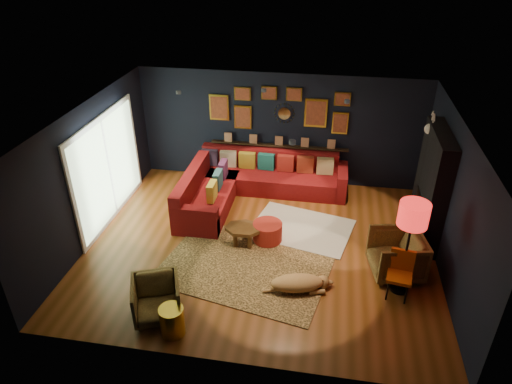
% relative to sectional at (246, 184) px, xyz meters
% --- Properties ---
extents(floor, '(6.50, 6.50, 0.00)m').
position_rel_sectional_xyz_m(floor, '(0.61, -1.81, -0.32)').
color(floor, brown).
rests_on(floor, ground).
extents(room_walls, '(6.50, 6.50, 6.50)m').
position_rel_sectional_xyz_m(room_walls, '(0.61, -1.81, 1.27)').
color(room_walls, black).
rests_on(room_walls, ground).
extents(sectional, '(3.41, 2.69, 0.86)m').
position_rel_sectional_xyz_m(sectional, '(0.00, 0.00, 0.00)').
color(sectional, maroon).
rests_on(sectional, ground).
extents(ledge, '(3.20, 0.12, 0.04)m').
position_rel_sectional_xyz_m(ledge, '(0.61, 0.87, 0.60)').
color(ledge, black).
rests_on(ledge, room_walls).
extents(gallery_wall, '(3.15, 0.04, 1.02)m').
position_rel_sectional_xyz_m(gallery_wall, '(0.60, 0.91, 1.48)').
color(gallery_wall, gold).
rests_on(gallery_wall, room_walls).
extents(sunburst_mirror, '(0.47, 0.16, 0.47)m').
position_rel_sectional_xyz_m(sunburst_mirror, '(0.71, 0.91, 1.38)').
color(sunburst_mirror, silver).
rests_on(sunburst_mirror, room_walls).
extents(fireplace, '(0.31, 1.60, 2.20)m').
position_rel_sectional_xyz_m(fireplace, '(3.71, -0.91, 0.70)').
color(fireplace, black).
rests_on(fireplace, ground).
extents(deer_head, '(0.50, 0.28, 0.45)m').
position_rel_sectional_xyz_m(deer_head, '(3.75, -0.41, 1.73)').
color(deer_head, white).
rests_on(deer_head, fireplace).
extents(sliding_door, '(0.06, 2.80, 2.20)m').
position_rel_sectional_xyz_m(sliding_door, '(-2.60, -1.21, 0.78)').
color(sliding_door, white).
rests_on(sliding_door, ground).
extents(ceiling_spots, '(3.30, 2.50, 0.06)m').
position_rel_sectional_xyz_m(ceiling_spots, '(0.61, -1.01, 2.24)').
color(ceiling_spots, black).
rests_on(ceiling_spots, room_walls).
extents(shag_rug, '(2.21, 1.82, 0.03)m').
position_rel_sectional_xyz_m(shag_rug, '(1.35, -1.10, -0.31)').
color(shag_rug, silver).
rests_on(shag_rug, ground).
extents(leopard_rug, '(3.27, 2.63, 0.02)m').
position_rel_sectional_xyz_m(leopard_rug, '(0.46, -2.47, -0.31)').
color(leopard_rug, tan).
rests_on(leopard_rug, ground).
extents(coffee_table, '(0.74, 0.56, 0.36)m').
position_rel_sectional_xyz_m(coffee_table, '(0.29, -1.79, -0.01)').
color(coffee_table, '#553718').
rests_on(coffee_table, shag_rug).
extents(pouf, '(0.57, 0.57, 0.37)m').
position_rel_sectional_xyz_m(pouf, '(0.73, -1.61, -0.11)').
color(pouf, maroon).
rests_on(pouf, shag_rug).
extents(armchair_left, '(0.91, 0.88, 0.73)m').
position_rel_sectional_xyz_m(armchair_left, '(-0.68, -3.86, 0.04)').
color(armchair_left, '#B89344').
rests_on(armchair_left, ground).
extents(armchair_right, '(0.94, 0.98, 0.87)m').
position_rel_sectional_xyz_m(armchair_right, '(3.06, -2.19, 0.11)').
color(armchair_right, '#B89344').
rests_on(armchair_right, ground).
extents(gold_stool, '(0.37, 0.37, 0.47)m').
position_rel_sectional_xyz_m(gold_stool, '(-0.33, -4.16, -0.09)').
color(gold_stool, gold).
rests_on(gold_stool, ground).
extents(orange_chair, '(0.45, 0.45, 0.83)m').
position_rel_sectional_xyz_m(orange_chair, '(3.06, -2.72, 0.16)').
color(orange_chair, black).
rests_on(orange_chair, ground).
extents(floor_lamp, '(0.47, 0.47, 1.71)m').
position_rel_sectional_xyz_m(floor_lamp, '(3.11, -2.62, 1.12)').
color(floor_lamp, black).
rests_on(floor_lamp, ground).
extents(dog, '(1.32, 0.86, 0.38)m').
position_rel_sectional_xyz_m(dog, '(1.42, -2.93, -0.11)').
color(dog, tan).
rests_on(dog, leopard_rug).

